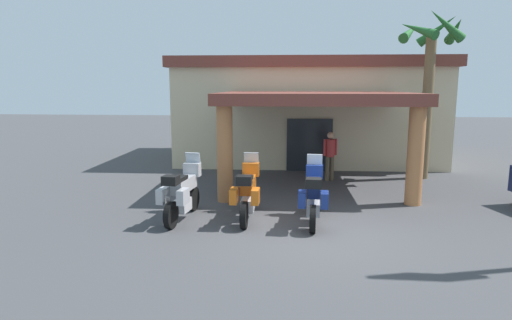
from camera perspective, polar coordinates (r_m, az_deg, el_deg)
The scene contains 7 objects.
ground_plane at distance 10.37m, azimuth 8.14°, elevation -9.36°, with size 80.00×80.00×0.00m, color #424244.
motel_building at distance 20.35m, azimuth 6.64°, elevation 6.66°, with size 11.78×12.18×4.55m.
motorcycle_silver at distance 11.19m, azimuth -9.71°, elevation -4.26°, with size 0.76×2.21×1.61m.
motorcycle_orange at distance 11.05m, azimuth -1.11°, elevation -4.30°, with size 0.70×2.21×1.61m.
motorcycle_blue at distance 10.84m, azimuth 7.58°, elevation -4.65°, with size 0.72×2.21×1.61m.
pedestrian at distance 15.75m, azimuth 9.72°, elevation 0.99°, with size 0.49×0.32×1.76m.
palm_tree_near_portico at distance 16.92m, azimuth 21.97°, elevation 11.75°, with size 2.31×2.36×5.98m.
Camera 1 is at (-0.56, -9.80, 3.37)m, focal length 30.40 mm.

